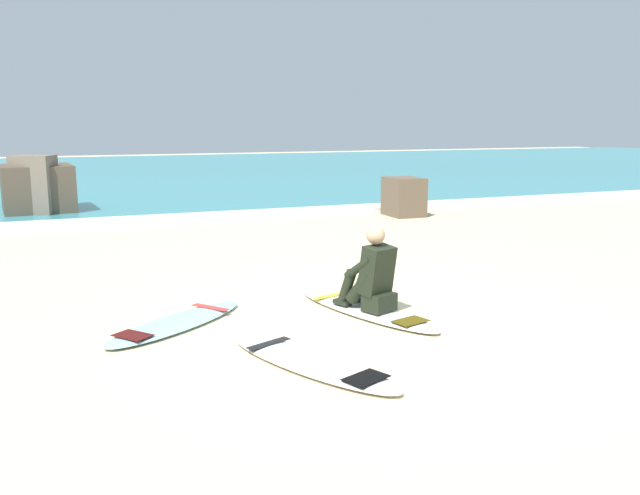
% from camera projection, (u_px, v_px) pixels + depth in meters
% --- Properties ---
extents(ground_plane, '(80.00, 80.00, 0.00)m').
position_uv_depth(ground_plane, '(376.00, 327.00, 7.11)').
color(ground_plane, beige).
extents(sea, '(80.00, 28.00, 0.10)m').
position_uv_depth(sea, '(127.00, 174.00, 27.32)').
color(sea, teal).
rests_on(sea, ground).
extents(breaking_foam, '(80.00, 0.90, 0.11)m').
position_uv_depth(breaking_foam, '(200.00, 217.00, 14.87)').
color(breaking_foam, white).
rests_on(breaking_foam, ground).
extents(surfboard_main, '(1.10, 2.27, 0.08)m').
position_uv_depth(surfboard_main, '(365.00, 310.00, 7.61)').
color(surfboard_main, white).
rests_on(surfboard_main, ground).
extents(surfer_seated, '(0.55, 0.77, 0.95)m').
position_uv_depth(surfer_seated, '(372.00, 277.00, 7.45)').
color(surfer_seated, black).
rests_on(surfer_seated, surfboard_main).
extents(surfboard_spare_near, '(1.88, 1.59, 0.08)m').
position_uv_depth(surfboard_spare_near, '(177.00, 323.00, 7.12)').
color(surfboard_spare_near, '#9ED1E5').
rests_on(surfboard_spare_near, ground).
extents(surfboard_spare_far, '(1.26, 2.09, 0.08)m').
position_uv_depth(surfboard_spare_far, '(311.00, 362.00, 5.95)').
color(surfboard_spare_far, white).
rests_on(surfboard_spare_far, ground).
extents(rock_outcrop_distant, '(4.20, 3.09, 1.40)m').
position_uv_depth(rock_outcrop_distant, '(7.00, 188.00, 15.50)').
color(rock_outcrop_distant, brown).
rests_on(rock_outcrop_distant, ground).
extents(shoreline_rock, '(0.75, 0.94, 0.88)m').
position_uv_depth(shoreline_rock, '(404.00, 197.00, 15.42)').
color(shoreline_rock, brown).
rests_on(shoreline_rock, ground).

